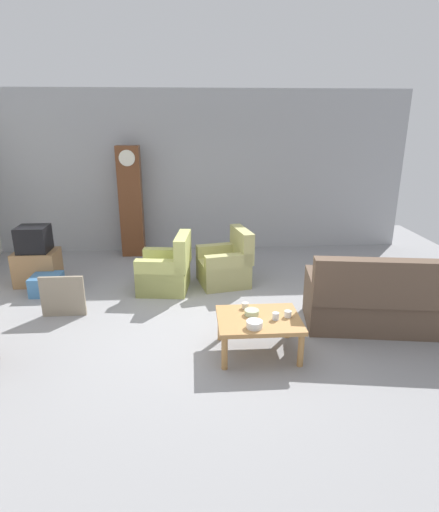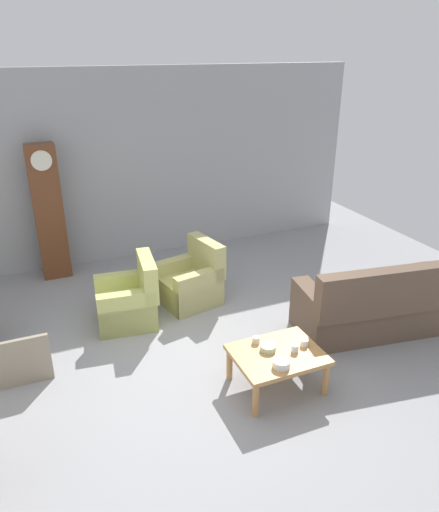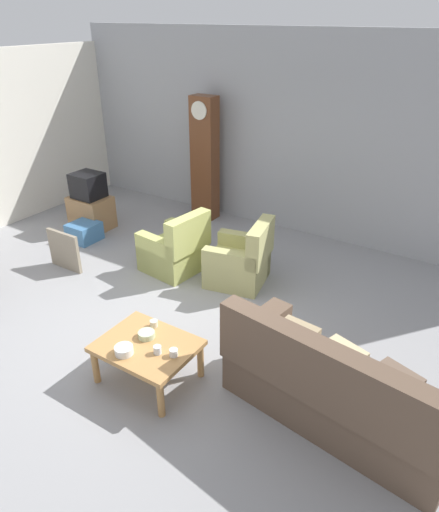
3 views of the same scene
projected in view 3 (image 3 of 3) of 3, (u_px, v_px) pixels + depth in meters
The scene contains 16 objects.
ground_plane at pixel (152, 327), 5.63m from camera, with size 10.40×10.40×0.00m, color gray.
garage_door_wall at pixel (289, 135), 7.56m from camera, with size 8.40×0.16×3.20m, color #9EA0A5.
couch_floral at pixel (336, 391), 4.18m from camera, with size 2.21×1.18×1.04m.
armchair_olive_near at pixel (176, 251), 6.74m from camera, with size 0.87×0.85×0.92m.
armchair_olive_far at pixel (241, 262), 6.43m from camera, with size 0.93×0.90×0.92m.
coffee_table_wood at pixel (147, 349), 4.67m from camera, with size 0.96×0.76×0.45m.
grandfather_clock at pixel (205, 159), 8.16m from camera, with size 0.44×0.30×2.16m.
tv_stand_cabinet at pixel (92, 212), 8.10m from camera, with size 0.68×0.52×0.57m, color #997047.
tv_crt at pixel (88, 185), 7.87m from camera, with size 0.48×0.44×0.42m, color black.
framed_picture_leaning at pixel (64, 251), 6.78m from camera, with size 0.60×0.05×0.58m, color gray.
storage_box_blue at pixel (84, 232), 7.70m from camera, with size 0.44×0.46×0.30m, color teal.
cup_white_porcelain at pixel (174, 353), 4.46m from camera, with size 0.08×0.08×0.07m, color white.
cup_blue_rimmed at pixel (157, 350), 4.49m from camera, with size 0.08×0.08×0.08m, color silver.
cup_cream_tall at pixel (154, 323), 4.88m from camera, with size 0.08×0.08×0.07m, color beige.
bowl_white_stacked at pixel (124, 350), 4.49m from camera, with size 0.18×0.18×0.08m, color white.
bowl_shallow_green at pixel (147, 335), 4.72m from camera, with size 0.17×0.17×0.06m, color #B2C69E.
Camera 3 is at (3.15, -3.41, 3.38)m, focal length 32.63 mm.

